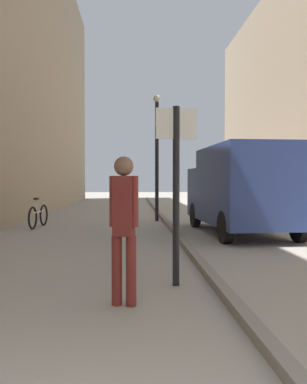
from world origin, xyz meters
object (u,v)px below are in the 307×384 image
pedestrian_main_foreground (124,220)px  delivery_van (241,188)px  street_sign_post (176,180)px  bicycle_leaning (38,216)px  lamp_post (157,149)px

pedestrian_main_foreground → delivery_van: (3.21, 6.33, 0.27)m
delivery_van → street_sign_post: (-2.47, -5.45, 0.23)m
pedestrian_main_foreground → bicycle_leaning: size_ratio=1.03×
street_sign_post → lamp_post: bearing=-99.5°
pedestrian_main_foreground → lamp_post: 10.23m
delivery_van → street_sign_post: size_ratio=1.96×
delivery_van → lamp_post: 4.53m
pedestrian_main_foreground → street_sign_post: street_sign_post is taller
delivery_van → lamp_post: size_ratio=1.07×
pedestrian_main_foreground → bicycle_leaning: 8.73m
street_sign_post → bicycle_leaning: 8.27m
bicycle_leaning → lamp_post: bearing=30.9°
pedestrian_main_foreground → delivery_van: bearing=78.0°
delivery_van → lamp_post: lamp_post is taller
street_sign_post → bicycle_leaning: bearing=-70.8°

